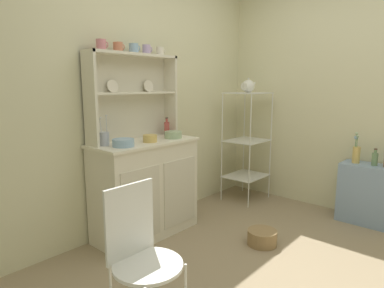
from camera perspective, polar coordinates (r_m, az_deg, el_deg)
ground_plane at (r=2.60m, az=17.39°, el=-21.75°), size 3.84×3.84×0.00m
wall_back at (r=3.22m, az=-8.91°, el=8.15°), size 3.84×0.05×2.50m
wall_right at (r=3.77m, az=28.76°, el=7.31°), size 0.05×3.84×2.50m
hutch_cabinet at (r=3.04m, az=-7.95°, el=-7.34°), size 0.97×0.45×0.87m
hutch_shelf_unit at (r=3.03m, az=-10.38°, el=8.99°), size 0.90×0.18×0.76m
bakers_rack at (r=3.93m, az=9.39°, el=1.42°), size 0.48×0.40×1.27m
side_shelf_blue at (r=3.73m, az=27.68°, el=-7.57°), size 0.28×0.48×0.59m
wire_chair at (r=1.81m, az=-8.86°, el=-17.44°), size 0.36×0.36×0.85m
floor_basket at (r=3.02m, az=11.95°, el=-15.41°), size 0.25×0.25×0.13m
cup_rose_0 at (r=2.83m, az=-15.30°, el=16.11°), size 0.09×0.08×0.08m
cup_terracotta_1 at (r=2.92m, az=-12.56°, el=15.94°), size 0.09×0.08×0.08m
cup_sky_2 at (r=3.02m, az=-9.95°, el=15.86°), size 0.10×0.08×0.08m
cup_lilac_3 at (r=3.12m, az=-7.79°, el=15.77°), size 0.09×0.07×0.08m
cup_cream_4 at (r=3.23m, az=-5.49°, el=15.55°), size 0.08×0.07×0.08m
bowl_mixing_large at (r=2.71m, az=-11.71°, el=0.22°), size 0.17×0.17×0.06m
bowl_floral_medium at (r=2.89m, az=-7.22°, el=0.96°), size 0.12×0.12×0.06m
bowl_cream_small at (r=3.08m, az=-3.26°, el=1.60°), size 0.16×0.16×0.06m
jam_bottle at (r=3.24m, az=-4.33°, el=2.72°), size 0.05×0.05×0.18m
utensil_jar at (r=2.79m, az=-14.83°, el=0.94°), size 0.08×0.08×0.25m
porcelain_teapot at (r=3.89m, az=9.63°, el=9.77°), size 0.23×0.14×0.16m
flower_vase at (r=3.67m, az=26.35°, el=-1.38°), size 0.07×0.07×0.31m
oil_bottle at (r=3.64m, az=28.87°, el=-2.22°), size 0.05×0.05×0.17m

